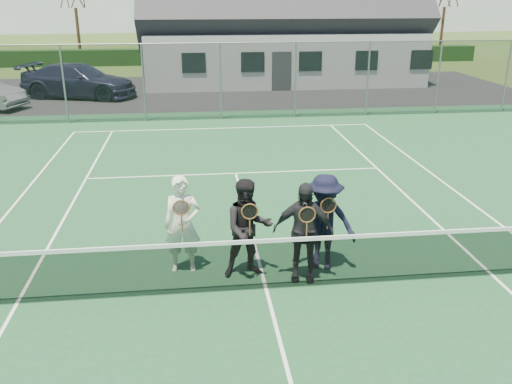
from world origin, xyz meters
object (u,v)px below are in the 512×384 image
player_a (182,224)px  car_c (79,81)px  clubhouse (280,8)px  player_b (248,228)px  player_d (324,222)px  tennis_net (266,262)px  player_c (303,232)px

player_a → car_c: bearing=105.8°
clubhouse → car_c: bearing=-155.9°
clubhouse → player_b: 24.01m
clubhouse → player_d: bearing=-97.0°
car_c → player_b: size_ratio=3.09×
player_d → tennis_net: bearing=-149.0°
tennis_net → clubhouse: bearing=80.5°
clubhouse → player_c: 24.11m
player_a → player_b: (1.15, -0.31, -0.00)m
player_a → player_b: 1.19m
car_c → tennis_net: 20.37m
player_b → player_c: same height
player_a → player_c: same height
tennis_net → player_d: (1.14, 0.68, 0.38)m
player_c → player_d: same height
tennis_net → player_b: player_b is taller
player_d → car_c: bearing=112.6°
player_a → player_b: bearing=-14.9°
clubhouse → player_b: (-4.25, -23.43, -3.07)m
tennis_net → player_a: bearing=148.0°
tennis_net → clubhouse: size_ratio=0.75×
car_c → player_b: player_b is taller
player_b → player_c: size_ratio=1.00×
clubhouse → player_d: size_ratio=8.67×
car_c → player_c: 20.30m
player_c → player_d: 0.58m
tennis_net → player_d: bearing=31.0°
car_c → clubhouse: size_ratio=0.36×
car_c → player_c: bearing=-141.5°
player_b → player_d: size_ratio=1.00×
tennis_net → car_c: bearing=108.9°
player_a → player_d: 2.54m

